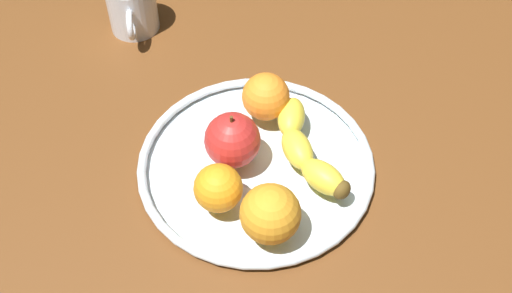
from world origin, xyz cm
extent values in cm
cube|color=brown|center=(0.00, 0.00, -2.00)|extent=(167.75, 167.75, 4.00)
cylinder|color=silver|center=(0.00, 0.00, 0.30)|extent=(30.43, 30.43, 0.60)
torus|color=silver|center=(0.00, 0.00, 1.20)|extent=(31.70, 31.70, 1.20)
ellipsoid|color=yellow|center=(-5.58, 5.41, 3.66)|extent=(7.27, 5.15, 3.72)
ellipsoid|color=yellow|center=(-0.01, 5.45, 3.66)|extent=(7.30, 5.22, 3.72)
ellipsoid|color=yellow|center=(4.89, 8.07, 3.66)|extent=(7.38, 7.16, 3.72)
ellipsoid|color=brown|center=(7.10, 10.05, 3.66)|extent=(3.23, 3.27, 2.60)
sphere|color=red|center=(-0.81, -2.98, 5.48)|extent=(7.36, 7.36, 7.36)
cylinder|color=#593819|center=(-0.81, -2.98, 9.36)|extent=(0.44, 0.44, 1.20)
sphere|color=orange|center=(6.13, -5.27, 4.88)|extent=(6.15, 6.15, 6.15)
sphere|color=orange|center=(-8.39, 2.19, 5.12)|extent=(6.63, 6.63, 6.63)
sphere|color=orange|center=(10.90, 0.61, 5.49)|extent=(7.38, 7.38, 7.38)
cylinder|color=white|center=(-31.03, -16.66, 4.19)|extent=(7.82, 7.82, 8.38)
torus|color=white|center=(-25.92, -16.66, 4.61)|extent=(4.69, 1.00, 4.69)
camera|label=1|loc=(51.82, -5.19, 68.93)|focal=44.94mm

